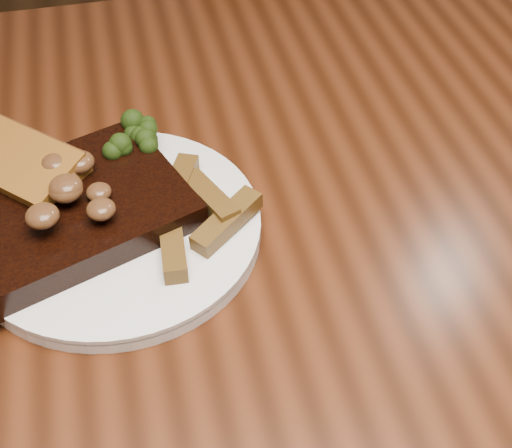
{
  "coord_description": "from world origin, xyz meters",
  "views": [
    {
      "loc": [
        -0.08,
        -0.42,
        1.2
      ],
      "look_at": [
        0.01,
        -0.02,
        0.78
      ],
      "focal_mm": 50.0,
      "sensor_mm": 36.0,
      "label": 1
    }
  ],
  "objects": [
    {
      "name": "garlic_bread",
      "position": [
        -0.18,
        0.09,
        0.77
      ],
      "size": [
        0.13,
        0.12,
        0.02
      ],
      "primitive_type": "cube",
      "rotation": [
        0.0,
        0.0,
        -0.78
      ],
      "color": "#9B571C",
      "rests_on": "plate"
    },
    {
      "name": "mushroom_pile",
      "position": [
        -0.14,
        0.03,
        0.8
      ],
      "size": [
        0.08,
        0.08,
        0.03
      ],
      "primitive_type": null,
      "color": "#54321A",
      "rests_on": "steak"
    },
    {
      "name": "chair_far",
      "position": [
        0.22,
        0.62,
        0.44
      ],
      "size": [
        0.43,
        0.43,
        0.81
      ],
      "rotation": [
        0.0,
        0.0,
        3.27
      ],
      "color": "black",
      "rests_on": "ground"
    },
    {
      "name": "broccoli_cluster",
      "position": [
        -0.07,
        0.1,
        0.78
      ],
      "size": [
        0.06,
        0.06,
        0.04
      ],
      "primitive_type": null,
      "color": "#1E330B",
      "rests_on": "plate"
    },
    {
      "name": "dining_table",
      "position": [
        0.0,
        0.0,
        0.66
      ],
      "size": [
        1.6,
        0.9,
        0.75
      ],
      "color": "#471F0E",
      "rests_on": "ground"
    },
    {
      "name": "steak",
      "position": [
        -0.14,
        0.04,
        0.78
      ],
      "size": [
        0.23,
        0.2,
        0.03
      ],
      "primitive_type": "cube",
      "rotation": [
        0.0,
        0.0,
        0.35
      ],
      "color": "black",
      "rests_on": "plate"
    },
    {
      "name": "steak_bone",
      "position": [
        -0.14,
        -0.03,
        0.77
      ],
      "size": [
        0.16,
        0.07,
        0.02
      ],
      "primitive_type": "cube",
      "rotation": [
        0.0,
        0.0,
        0.35
      ],
      "color": "beige",
      "rests_on": "plate"
    },
    {
      "name": "potato_wedges",
      "position": [
        -0.03,
        0.01,
        0.77
      ],
      "size": [
        0.1,
        0.1,
        0.02
      ],
      "primitive_type": null,
      "color": "brown",
      "rests_on": "plate"
    },
    {
      "name": "plate",
      "position": [
        -0.1,
        0.03,
        0.76
      ],
      "size": [
        0.26,
        0.26,
        0.01
      ],
      "primitive_type": "cylinder",
      "rotation": [
        0.0,
        0.0,
        -0.03
      ],
      "color": "white",
      "rests_on": "dining_table"
    }
  ]
}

